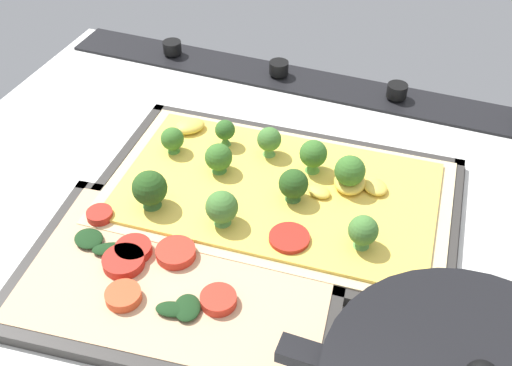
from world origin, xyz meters
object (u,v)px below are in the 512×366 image
object	(u,v)px
baking_tray_front	(275,199)
baking_tray_back	(180,281)
veggie_pizza_back	(178,274)
broccoli_pizza	(271,188)

from	to	relation	value
baking_tray_front	baking_tray_back	bearing A→B (deg)	72.30
veggie_pizza_back	broccoli_pizza	bearing A→B (deg)	-107.50
baking_tray_back	veggie_pizza_back	distance (cm)	0.81
baking_tray_front	veggie_pizza_back	bearing A→B (deg)	71.07
baking_tray_back	veggie_pizza_back	xyz separation A→B (cm)	(0.29, -0.16, 0.74)
baking_tray_front	broccoli_pizza	size ratio (longest dim) A/B	1.06
baking_tray_back	baking_tray_front	bearing A→B (deg)	-107.70
broccoli_pizza	veggie_pizza_back	world-z (taller)	broccoli_pizza
broccoli_pizza	baking_tray_back	world-z (taller)	broccoli_pizza
broccoli_pizza	baking_tray_back	distance (cm)	15.33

